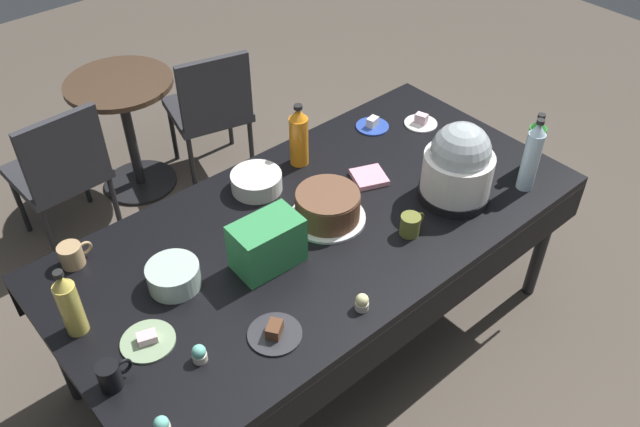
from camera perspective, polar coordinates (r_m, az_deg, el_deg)
ground at (r=3.23m, az=-0.00°, el=-10.81°), size 9.00×9.00×0.00m
potluck_table at (r=2.72m, az=-0.00°, el=-1.78°), size 2.20×1.10×0.75m
frosted_layer_cake at (r=2.65m, az=0.73°, el=0.55°), size 0.32×0.32×0.13m
slow_cooker at (r=2.77m, az=11.92°, el=4.08°), size 0.30×0.30×0.36m
glass_salad_bowl at (r=2.46m, az=-12.60°, el=-5.32°), size 0.20×0.20×0.09m
ceramic_snack_bowl at (r=2.84m, az=-5.54°, el=2.77°), size 0.22×0.22×0.08m
dessert_plate_charcoal at (r=2.28m, az=-3.95°, el=-10.27°), size 0.19×0.19×0.05m
dessert_plate_white at (r=3.29m, az=8.76°, el=7.88°), size 0.16×0.16×0.06m
dessert_plate_sage at (r=2.33m, az=-14.73°, el=-10.61°), size 0.19×0.19×0.04m
dessert_plate_cobalt at (r=3.24m, az=4.58°, el=7.68°), size 0.16×0.16×0.05m
cupcake_vanilla at (r=2.34m, az=3.67°, el=-7.70°), size 0.05×0.05×0.07m
cupcake_lemon at (r=2.23m, az=-10.45°, el=-11.89°), size 0.05×0.05×0.07m
cupcake_cocoa at (r=2.10m, az=-13.57°, el=-17.49°), size 0.05×0.05×0.07m
soda_bottle_lime_soda at (r=3.04m, az=18.13°, el=5.74°), size 0.07×0.07×0.28m
soda_bottle_ginger_ale at (r=2.35m, az=-20.94°, el=-7.36°), size 0.07×0.07×0.28m
soda_bottle_water at (r=2.90m, az=17.90°, el=4.70°), size 0.07×0.07×0.34m
soda_bottle_orange_juice at (r=2.92m, az=-1.85°, el=6.69°), size 0.09×0.09×0.30m
coffee_mug_tan at (r=2.65m, az=-20.74°, el=-3.39°), size 0.13×0.09×0.09m
coffee_mug_black at (r=2.22m, az=-17.73°, el=-13.25°), size 0.12×0.07×0.10m
coffee_mug_olive at (r=2.63m, az=7.88°, el=-0.95°), size 0.12×0.08×0.09m
soda_carton at (r=2.45m, az=-4.62°, el=-2.62°), size 0.27×0.17×0.20m
paper_napkin_stack at (r=2.90m, az=4.29°, el=3.17°), size 0.18×0.18×0.02m
maroon_chair_left at (r=3.65m, az=-21.62°, el=3.69°), size 0.46×0.46×0.85m
maroon_chair_right at (r=3.96m, az=-9.48°, el=9.22°), size 0.53×0.53×0.85m
round_cafe_table at (r=3.96m, az=-16.52°, el=8.19°), size 0.60×0.60×0.72m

